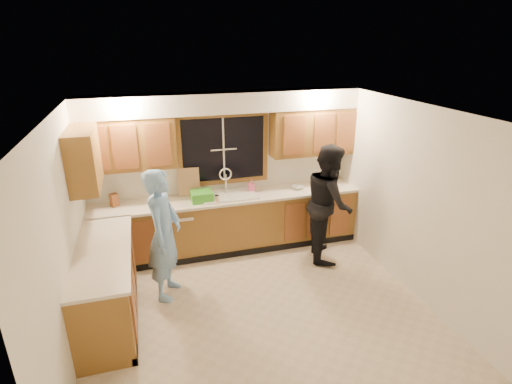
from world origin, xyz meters
TOP-DOWN VIEW (x-y plane):
  - floor at (0.00, 0.00)m, footprint 4.20×4.20m
  - ceiling at (0.00, 0.00)m, footprint 4.20×4.20m
  - wall_back at (0.00, 1.90)m, footprint 4.20×0.00m
  - wall_left at (-2.10, 0.00)m, footprint 0.00×3.80m
  - wall_right at (2.10, 0.00)m, footprint 0.00×3.80m
  - base_cabinets_back at (0.00, 1.60)m, footprint 4.20×0.60m
  - base_cabinets_left at (-1.80, 0.35)m, footprint 0.60×1.90m
  - countertop_back at (0.00, 1.58)m, footprint 4.20×0.63m
  - countertop_left at (-1.79, 0.35)m, footprint 0.63×1.90m
  - upper_cabinets_left at (-1.43, 1.73)m, footprint 1.35×0.33m
  - upper_cabinets_right at (1.43, 1.73)m, footprint 1.35×0.33m
  - upper_cabinets_return at (-1.94, 1.12)m, footprint 0.33×0.90m
  - soffit at (0.00, 1.72)m, footprint 4.20×0.35m
  - window_frame at (0.00, 1.89)m, footprint 1.44×0.03m
  - sink at (0.00, 1.60)m, footprint 0.86×0.52m
  - dishwasher at (-0.85, 1.59)m, footprint 0.60×0.56m
  - stove at (-1.80, -0.22)m, footprint 0.58×0.75m
  - man at (-1.06, 0.62)m, footprint 0.62×0.75m
  - woman at (1.41, 0.96)m, footprint 0.91×1.04m
  - knife_block at (-1.70, 1.68)m, footprint 0.14×0.13m
  - cutting_board at (-0.58, 1.82)m, footprint 0.34×0.15m
  - dish_crate at (-0.43, 1.53)m, footprint 0.32×0.30m
  - soap_bottle at (0.39, 1.69)m, footprint 0.09×0.09m
  - bowl at (1.15, 1.61)m, footprint 0.26×0.26m
  - can_left at (-0.29, 1.43)m, footprint 0.06×0.06m
  - can_right at (-0.23, 1.37)m, footprint 0.08×0.08m

SIDE VIEW (x-z plane):
  - floor at x=0.00m, z-range 0.00..0.00m
  - dishwasher at x=-0.85m, z-range 0.00..0.82m
  - base_cabinets_back at x=0.00m, z-range 0.00..0.88m
  - base_cabinets_left at x=-1.80m, z-range 0.00..0.88m
  - stove at x=-1.80m, z-range 0.00..0.90m
  - sink at x=0.00m, z-range 0.58..1.15m
  - man at x=-1.06m, z-range 0.00..1.76m
  - countertop_back at x=0.00m, z-range 0.88..0.92m
  - countertop_left at x=-1.79m, z-range 0.88..0.92m
  - woman at x=1.41m, z-range 0.00..1.80m
  - bowl at x=1.15m, z-range 0.92..0.97m
  - can_left at x=-0.29m, z-range 0.92..1.03m
  - can_right at x=-0.23m, z-range 0.92..1.05m
  - dish_crate at x=-0.43m, z-range 0.92..1.07m
  - knife_block at x=-1.70m, z-range 0.92..1.11m
  - soap_bottle at x=0.39m, z-range 0.92..1.12m
  - cutting_board at x=-0.58m, z-range 0.92..1.36m
  - wall_back at x=0.00m, z-range -0.85..3.35m
  - wall_left at x=-2.10m, z-range -0.65..3.15m
  - wall_right at x=2.10m, z-range -0.65..3.15m
  - window_frame at x=0.00m, z-range 1.03..2.17m
  - upper_cabinets_left at x=-1.43m, z-range 1.45..2.20m
  - upper_cabinets_right at x=1.43m, z-range 1.45..2.20m
  - upper_cabinets_return at x=-1.94m, z-range 1.45..2.20m
  - soffit at x=0.00m, z-range 2.20..2.50m
  - ceiling at x=0.00m, z-range 2.50..2.50m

